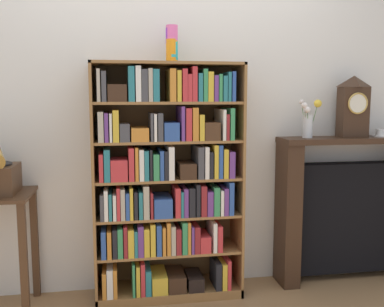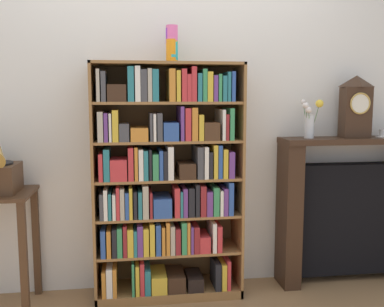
% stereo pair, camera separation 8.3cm
% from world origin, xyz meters
% --- Properties ---
extents(ground_plane, '(7.94, 6.40, 0.02)m').
position_xyz_m(ground_plane, '(0.00, 0.00, -0.01)').
color(ground_plane, '#997047').
extents(wall_back, '(4.94, 0.08, 2.60)m').
position_xyz_m(wall_back, '(0.12, 0.29, 1.30)').
color(wall_back, silver).
rests_on(wall_back, ground).
extents(bookshelf, '(0.99, 0.33, 1.58)m').
position_xyz_m(bookshelf, '(-0.01, 0.08, 0.77)').
color(bookshelf, olive).
rests_on(bookshelf, ground).
extents(cup_stack, '(0.08, 0.08, 0.24)m').
position_xyz_m(cup_stack, '(0.04, 0.11, 1.71)').
color(cup_stack, orange).
rests_on(cup_stack, bookshelf).
extents(fireplace_mantel, '(1.05, 0.26, 1.07)m').
position_xyz_m(fireplace_mantel, '(1.34, 0.14, 0.53)').
color(fireplace_mantel, '#382316').
rests_on(fireplace_mantel, ground).
extents(mantel_clock, '(0.20, 0.13, 0.44)m').
position_xyz_m(mantel_clock, '(1.35, 0.12, 1.29)').
color(mantel_clock, '#382316').
rests_on(mantel_clock, fireplace_mantel).
extents(flower_vase, '(0.16, 0.15, 0.27)m').
position_xyz_m(flower_vase, '(1.01, 0.11, 1.20)').
color(flower_vase, silver).
rests_on(flower_vase, fireplace_mantel).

